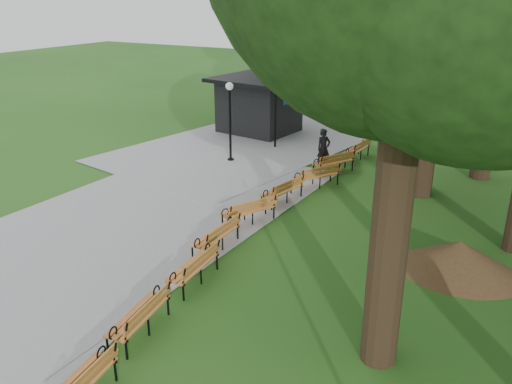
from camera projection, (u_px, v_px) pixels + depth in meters
The scene contains 14 objects.
ground at pixel (162, 305), 12.21m from camera, with size 100.00×100.00×0.00m, color #225518.
path at pixel (121, 223), 16.47m from camera, with size 12.00×38.00×0.06m, color gray.
person at pixel (324, 149), 21.31m from camera, with size 0.60×0.39×1.65m, color black.
kiosk at pixel (259, 105), 26.66m from camera, with size 4.49×3.90×2.81m, color black, non-canonical shape.
lamp_post at pixel (230, 106), 21.66m from camera, with size 0.32×0.32×3.34m.
dirt_mound at pixel (459, 257), 13.51m from camera, with size 2.62×2.62×0.87m, color #47301C.
bench_2 at pixel (139, 316), 11.05m from camera, with size 1.90×0.64×0.88m, color #C36B2D, non-canonical shape.
bench_3 at pixel (193, 267), 13.01m from camera, with size 1.90×0.64×0.88m, color #C36B2D, non-canonical shape.
bench_4 at pixel (216, 235), 14.66m from camera, with size 1.90×0.64×0.88m, color #C36B2D, non-canonical shape.
bench_5 at pixel (249, 210), 16.33m from camera, with size 1.90×0.64×0.88m, color #C36B2D, non-canonical shape.
bench_6 at pixel (282, 190), 17.96m from camera, with size 1.90×0.64×0.88m, color #C36B2D, non-canonical shape.
bench_7 at pixel (317, 176), 19.39m from camera, with size 1.90×0.64×0.88m, color #C36B2D, non-canonical shape.
bench_8 at pixel (333, 162), 20.93m from camera, with size 1.90×0.64×0.88m, color #C36B2D, non-canonical shape.
bench_9 at pixel (356, 149), 22.60m from camera, with size 1.90×0.64×0.88m, color #C36B2D, non-canonical shape.
Camera 1 is at (7.03, -8.06, 6.82)m, focal length 36.98 mm.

